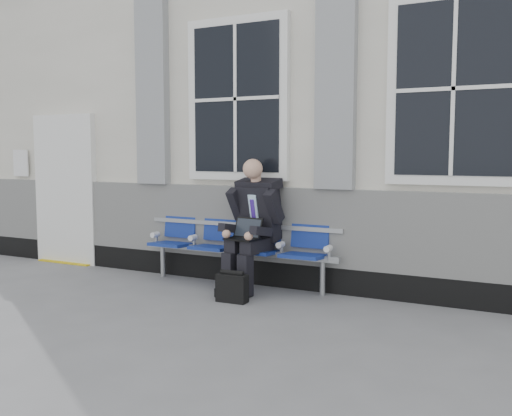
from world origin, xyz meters
The scene contains 5 objects.
ground centered at (0.00, 0.00, 0.00)m, with size 70.00×70.00×0.00m, color slate.
station_building centered at (-0.02, 3.47, 2.22)m, with size 14.40×4.40×4.49m.
bench centered at (-2.08, 1.32, 0.55)m, with size 2.60×0.47×0.91m.
businessman centered at (-1.79, 1.18, 0.82)m, with size 0.67×0.90×1.54m.
briefcase centered at (-1.75, 0.59, 0.16)m, with size 0.34×0.16×0.35m.
Camera 1 is at (1.20, -4.67, 1.61)m, focal length 40.00 mm.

